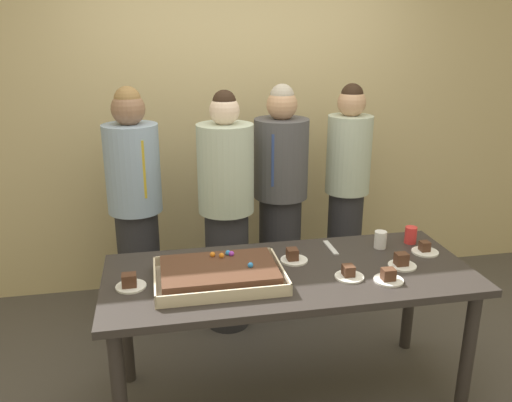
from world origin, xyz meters
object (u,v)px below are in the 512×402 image
object	(u,v)px
cake_server_utensil	(331,248)
person_striped_tie_right	(226,212)
plated_slice_far_left	(425,250)
person_green_shirt_behind	(281,199)
person_far_right_suit	(136,207)
plated_slice_center_back	(402,262)
party_table	(289,287)
person_serving_front	(347,192)
drink_cup_nearest	(411,235)
plated_slice_far_right	(349,274)
sheet_cake	(219,274)
plated_slice_center_front	(130,283)
plated_slice_near_left	(293,257)
plated_slice_near_right	(388,277)
drink_cup_middle	(380,240)

from	to	relation	value
cake_server_utensil	person_striped_tie_right	size ratio (longest dim) A/B	0.12
plated_slice_far_left	person_green_shirt_behind	xyz separation A→B (m)	(-0.62, 0.93, 0.04)
person_far_right_suit	plated_slice_center_back	bearing A→B (deg)	30.58
plated_slice_center_back	person_green_shirt_behind	size ratio (longest dim) A/B	0.09
party_table	person_far_right_suit	size ratio (longest dim) A/B	1.17
person_serving_front	plated_slice_far_left	bearing A→B (deg)	51.44
drink_cup_nearest	person_serving_front	world-z (taller)	person_serving_front
plated_slice_far_right	sheet_cake	bearing A→B (deg)	172.32
person_striped_tie_right	plated_slice_far_right	bearing A→B (deg)	37.74
drink_cup_nearest	plated_slice_center_front	bearing A→B (deg)	-170.92
plated_slice_far_right	person_green_shirt_behind	bearing A→B (deg)	93.97
plated_slice_far_right	plated_slice_center_back	distance (m)	0.33
plated_slice_center_front	person_green_shirt_behind	distance (m)	1.46
cake_server_utensil	person_serving_front	xyz separation A→B (m)	(0.39, 0.80, 0.07)
plated_slice_near_left	person_striped_tie_right	world-z (taller)	person_striped_tie_right
plated_slice_near_right	drink_cup_middle	bearing A→B (deg)	71.58
plated_slice_center_back	person_striped_tie_right	bearing A→B (deg)	132.54
person_striped_tie_right	plated_slice_center_front	bearing A→B (deg)	-24.48
plated_slice_near_left	person_serving_front	distance (m)	1.13
drink_cup_middle	cake_server_utensil	size ratio (longest dim) A/B	0.50
plated_slice_near_right	person_green_shirt_behind	bearing A→B (deg)	101.94
plated_slice_center_back	drink_cup_nearest	distance (m)	0.35
person_serving_front	party_table	bearing A→B (deg)	10.98
plated_slice_far_left	sheet_cake	bearing A→B (deg)	-174.00
plated_slice_far_left	drink_cup_nearest	size ratio (longest dim) A/B	1.50
cake_server_utensil	person_green_shirt_behind	world-z (taller)	person_green_shirt_behind
party_table	person_green_shirt_behind	bearing A→B (deg)	78.99
drink_cup_nearest	person_striped_tie_right	size ratio (longest dim) A/B	0.06
cake_server_utensil	plated_slice_far_right	bearing A→B (deg)	-94.92
plated_slice_far_left	cake_server_utensil	size ratio (longest dim) A/B	0.75
cake_server_utensil	drink_cup_nearest	bearing A→B (deg)	-1.66
person_green_shirt_behind	party_table	bearing A→B (deg)	17.53
plated_slice_near_right	person_striped_tie_right	xyz separation A→B (m)	(-0.67, 1.04, 0.04)
plated_slice_center_front	person_striped_tie_right	world-z (taller)	person_striped_tie_right
drink_cup_middle	plated_slice_far_right	bearing A→B (deg)	-133.84
drink_cup_nearest	person_striped_tie_right	distance (m)	1.18
sheet_cake	person_serving_front	xyz separation A→B (m)	(1.08, 1.09, 0.04)
person_striped_tie_right	plated_slice_center_back	bearing A→B (deg)	53.00
plated_slice_near_right	cake_server_utensil	world-z (taller)	plated_slice_near_right
sheet_cake	plated_slice_far_left	distance (m)	1.20
party_table	plated_slice_near_left	world-z (taller)	plated_slice_near_left
person_serving_front	plated_slice_near_right	bearing A→B (deg)	33.77
plated_slice_near_left	drink_cup_middle	world-z (taller)	drink_cup_middle
drink_cup_nearest	person_green_shirt_behind	bearing A→B (deg)	127.40
plated_slice_center_back	drink_cup_middle	xyz separation A→B (m)	(-0.01, 0.26, 0.03)
plated_slice_center_front	person_far_right_suit	distance (m)	1.03
sheet_cake	person_far_right_suit	bearing A→B (deg)	112.38
party_table	drink_cup_middle	world-z (taller)	drink_cup_middle
plated_slice_center_front	plated_slice_near_right	bearing A→B (deg)	-8.15
party_table	person_far_right_suit	xyz separation A→B (m)	(-0.81, 1.01, 0.17)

